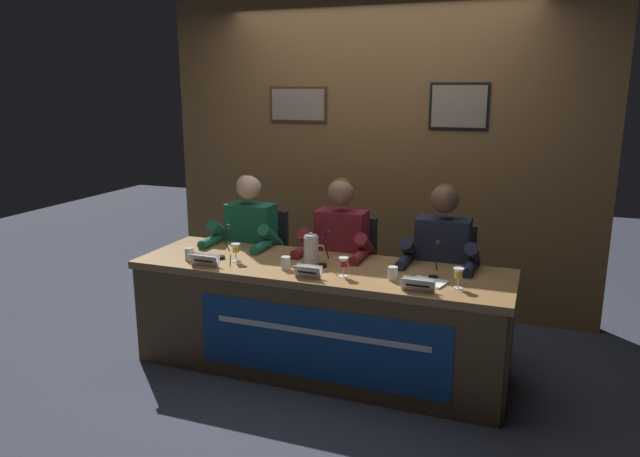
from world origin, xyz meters
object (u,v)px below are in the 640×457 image
object	(u,v)px
panelist_right	(440,262)
nameplate_right	(418,285)
conference_table	(315,305)
juice_glass_left	(236,249)
panelist_center	(338,251)
microphone_center	(325,254)
nameplate_center	(308,272)
chair_center	(346,280)
chair_left	(259,270)
panelist_left	(246,242)
juice_glass_center	(344,263)
juice_glass_right	(459,274)
water_cup_left	(189,255)
document_stack_right	(428,282)
microphone_right	(435,266)
water_cup_center	(286,264)
chair_right	(443,291)
water_pitcher_central	(311,249)
water_cup_right	(393,274)
nameplate_left	(205,260)
microphone_left	(223,247)

from	to	relation	value
panelist_right	nameplate_right	xyz separation A→B (m)	(-0.02, -0.64, 0.04)
conference_table	juice_glass_left	bearing A→B (deg)	-178.52
panelist_center	microphone_center	distance (m)	0.35
nameplate_center	chair_center	bearing A→B (deg)	91.53
chair_left	panelist_left	world-z (taller)	panelist_left
juice_glass_center	juice_glass_right	size ratio (longest dim) A/B	1.00
water_cup_left	document_stack_right	size ratio (longest dim) A/B	0.35
chair_center	microphone_right	bearing A→B (deg)	-35.90
water_cup_left	water_cup_center	bearing A→B (deg)	2.89
water_cup_center	microphone_right	world-z (taller)	microphone_right
chair_right	panelist_right	xyz separation A→B (m)	(0.00, -0.20, 0.28)
water_pitcher_central	microphone_center	bearing A→B (deg)	-11.25
panelist_center	document_stack_right	world-z (taller)	panelist_center
water_cup_left	document_stack_right	xyz separation A→B (m)	(1.61, 0.09, -0.03)
water_cup_left	water_cup_center	xyz separation A→B (m)	(0.70, 0.04, 0.00)
water_cup_right	microphone_right	size ratio (longest dim) A/B	0.39
water_cup_left	microphone_right	world-z (taller)	microphone_right
water_cup_center	microphone_right	xyz separation A→B (m)	(0.93, 0.17, 0.04)
panelist_center	water_cup_center	bearing A→B (deg)	-108.67
nameplate_center	chair_right	distance (m)	1.13
nameplate_left	water_cup_left	bearing A→B (deg)	153.70
document_stack_right	chair_center	bearing A→B (deg)	137.75
water_pitcher_central	document_stack_right	world-z (taller)	water_pitcher_central
juice_glass_left	water_pitcher_central	xyz separation A→B (m)	(0.48, 0.15, 0.01)
chair_left	document_stack_right	size ratio (longest dim) A/B	3.81
nameplate_right	document_stack_right	xyz separation A→B (m)	(0.03, 0.17, -0.03)
chair_center	conference_table	bearing A→B (deg)	-89.69
juice_glass_center	juice_glass_left	bearing A→B (deg)	175.74
juice_glass_right	water_pitcher_central	world-z (taller)	water_pitcher_central
microphone_left	juice_glass_left	bearing A→B (deg)	-26.44
microphone_left	nameplate_center	world-z (taller)	microphone_left
conference_table	chair_left	xyz separation A→B (m)	(-0.73, 0.66, -0.03)
chair_left	water_cup_center	bearing A→B (deg)	-52.38
chair_center	water_cup_center	size ratio (longest dim) A/B	10.77
chair_left	water_cup_left	bearing A→B (deg)	-100.90
microphone_left	juice_glass_right	world-z (taller)	microphone_left
nameplate_right	chair_right	bearing A→B (deg)	88.57
juice_glass_center	juice_glass_right	xyz separation A→B (m)	(0.70, 0.02, 0.00)
microphone_center	juice_glass_right	distance (m)	0.90
nameplate_left	microphone_left	size ratio (longest dim) A/B	0.92
chair_left	nameplate_center	world-z (taller)	chair_left
nameplate_right	nameplate_center	bearing A→B (deg)	179.18
conference_table	water_pitcher_central	bearing A→B (deg)	120.16
nameplate_right	nameplate_left	bearing A→B (deg)	180.00
panelist_left	water_cup_left	distance (m)	0.57
chair_center	water_cup_right	xyz separation A→B (m)	(0.52, -0.69, 0.31)
nameplate_right	microphone_right	distance (m)	0.30
water_cup_center	nameplate_right	distance (m)	0.89
conference_table	water_cup_center	size ratio (longest dim) A/B	29.25
panelist_left	document_stack_right	distance (m)	1.54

